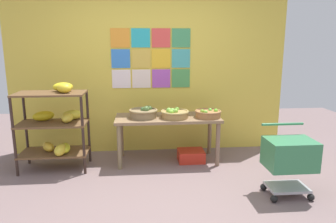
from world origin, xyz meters
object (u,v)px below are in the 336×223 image
at_px(fruit_basket_back_left, 174,114).
at_px(shopping_cart, 289,157).
at_px(display_table, 168,122).
at_px(fruit_basket_centre, 144,113).
at_px(produce_crate_under_table, 191,156).
at_px(fruit_basket_left, 208,113).
at_px(banana_shelf_unit, 57,122).

height_order(fruit_basket_back_left, shopping_cart, fruit_basket_back_left).
xyz_separation_m(display_table, fruit_basket_centre, (-0.34, -0.03, 0.16)).
bearing_deg(produce_crate_under_table, fruit_basket_back_left, -170.42).
bearing_deg(fruit_basket_left, fruit_basket_back_left, 178.82).
distance_m(display_table, fruit_basket_left, 0.59).
bearing_deg(banana_shelf_unit, fruit_basket_left, 1.12).
height_order(display_table, fruit_basket_centre, fruit_basket_centre).
xyz_separation_m(banana_shelf_unit, shopping_cart, (2.76, -1.06, -0.19)).
height_order(fruit_basket_left, shopping_cart, fruit_basket_left).
bearing_deg(display_table, fruit_basket_centre, -174.93).
xyz_separation_m(fruit_basket_back_left, produce_crate_under_table, (0.25, 0.04, -0.65)).
bearing_deg(banana_shelf_unit, shopping_cart, -20.99).
relative_size(fruit_basket_back_left, produce_crate_under_table, 1.06).
height_order(fruit_basket_centre, shopping_cart, fruit_basket_centre).
xyz_separation_m(display_table, shopping_cart, (1.25, -1.20, -0.12)).
xyz_separation_m(fruit_basket_centre, shopping_cart, (1.59, -1.17, -0.28)).
distance_m(banana_shelf_unit, fruit_basket_left, 2.08).
relative_size(fruit_basket_centre, produce_crate_under_table, 1.07).
relative_size(display_table, produce_crate_under_table, 3.93).
bearing_deg(shopping_cart, banana_shelf_unit, 155.01).
bearing_deg(produce_crate_under_table, fruit_basket_left, -12.94).
xyz_separation_m(display_table, fruit_basket_left, (0.57, -0.10, 0.14)).
xyz_separation_m(fruit_basket_centre, produce_crate_under_table, (0.68, -0.02, -0.66)).
relative_size(banana_shelf_unit, display_table, 0.80).
xyz_separation_m(produce_crate_under_table, shopping_cart, (0.91, -1.15, 0.38)).
distance_m(banana_shelf_unit, fruit_basket_back_left, 1.61).
distance_m(display_table, fruit_basket_back_left, 0.19).
distance_m(fruit_basket_centre, fruit_basket_left, 0.91).
xyz_separation_m(fruit_basket_left, shopping_cart, (0.68, -1.10, -0.26)).
height_order(fruit_basket_centre, fruit_basket_left, fruit_basket_centre).
height_order(banana_shelf_unit, fruit_basket_centre, banana_shelf_unit).
bearing_deg(fruit_basket_left, shopping_cart, -58.23).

